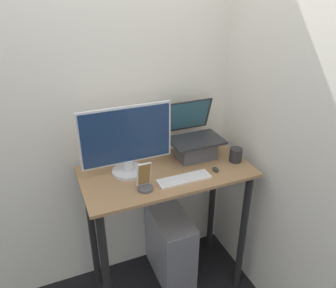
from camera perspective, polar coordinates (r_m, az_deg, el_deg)
The scene contains 10 objects.
wall_back at distance 2.17m, azimuth -3.72°, elevation 7.26°, with size 6.00×0.05×2.60m.
wall_side_right at distance 1.97m, azimuth 19.49°, elevation 3.70°, with size 0.05×6.00×2.60m.
desk at distance 2.13m, azimuth -0.16°, elevation -9.76°, with size 1.04×0.52×0.97m.
laptop at distance 2.13m, azimuth 4.62°, elevation 0.21°, with size 0.34×0.30×0.35m.
monitor at distance 1.91m, azimuth -7.17°, elevation 0.19°, with size 0.55×0.20×0.42m.
keyboard at distance 1.92m, azimuth 2.82°, elevation -6.06°, with size 0.32×0.09×0.02m.
mouse at distance 2.02m, azimuth 8.28°, elevation -4.39°, with size 0.03×0.05×0.02m.
cell_phone at distance 1.82m, azimuth -4.06°, elevation -6.57°, with size 0.08×0.08×0.17m.
computer_tower at distance 2.53m, azimuth 0.40°, elevation -17.19°, with size 0.23×0.46×0.53m.
mug at distance 2.14m, azimuth 11.72°, elevation -1.86°, with size 0.08×0.08×0.09m.
Camera 1 is at (-0.66, -1.33, 2.01)m, focal length 35.00 mm.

